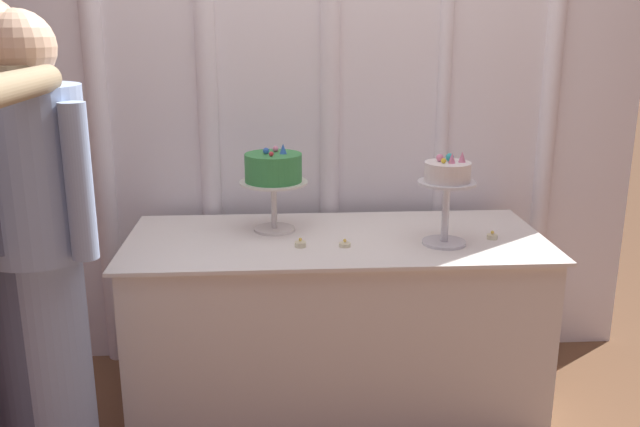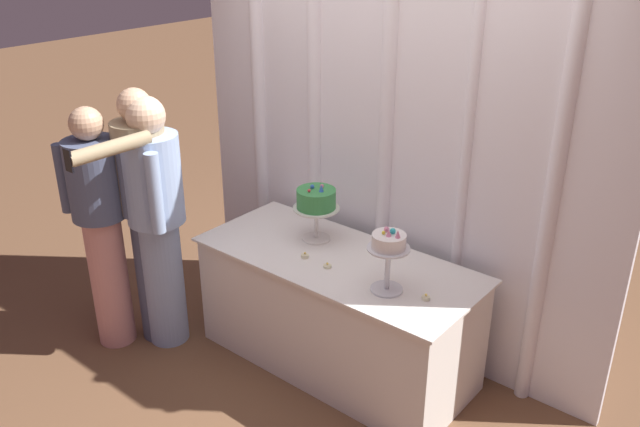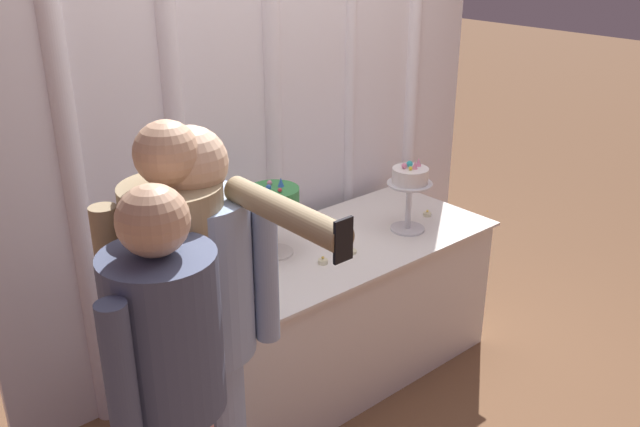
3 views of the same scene
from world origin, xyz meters
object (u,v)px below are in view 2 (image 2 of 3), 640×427
at_px(cake_table, 337,311).
at_px(tealight_far_left, 305,256).
at_px(tealight_near_right, 426,298).
at_px(guest_man_dark_suit, 157,215).
at_px(cake_display_nearright, 389,248).
at_px(guest_girl_blue_dress, 145,207).
at_px(tealight_near_left, 327,266).
at_px(guest_man_pink_jacket, 101,221).
at_px(cake_display_nearleft, 316,202).

height_order(cake_table, tealight_far_left, tealight_far_left).
relative_size(tealight_near_right, guest_man_dark_suit, 0.03).
height_order(tealight_far_left, tealight_near_right, tealight_far_left).
relative_size(cake_display_nearright, guest_girl_blue_dress, 0.22).
relative_size(tealight_near_left, guest_man_dark_suit, 0.03).
distance_m(guest_girl_blue_dress, guest_man_dark_suit, 0.09).
xyz_separation_m(cake_display_nearright, guest_girl_blue_dress, (-1.55, -0.41, -0.06)).
relative_size(tealight_near_right, guest_man_pink_jacket, 0.03).
height_order(cake_display_nearright, guest_man_dark_suit, guest_man_dark_suit).
relative_size(guest_girl_blue_dress, guest_man_dark_suit, 1.02).
bearing_deg(tealight_far_left, guest_man_pink_jacket, -151.49).
relative_size(tealight_far_left, guest_girl_blue_dress, 0.03).
relative_size(cake_table, tealight_near_left, 36.06).
height_order(cake_table, cake_display_nearleft, cake_display_nearleft).
bearing_deg(guest_man_pink_jacket, cake_display_nearright, 19.77).
bearing_deg(guest_man_dark_suit, guest_girl_blue_dress, -168.23).
bearing_deg(tealight_near_left, guest_girl_blue_dress, -160.82).
bearing_deg(guest_girl_blue_dress, cake_display_nearright, 14.69).
bearing_deg(cake_display_nearright, guest_man_pink_jacket, -160.23).
bearing_deg(tealight_near_right, tealight_near_left, -174.38).
bearing_deg(cake_display_nearright, cake_display_nearleft, 161.52).
relative_size(cake_display_nearright, guest_man_pink_jacket, 0.24).
bearing_deg(tealight_near_left, tealight_near_right, 5.62).
distance_m(cake_display_nearright, guest_girl_blue_dress, 1.61).
bearing_deg(tealight_far_left, guest_girl_blue_dress, -157.21).
distance_m(tealight_far_left, guest_girl_blue_dress, 1.06).
bearing_deg(tealight_near_right, guest_girl_blue_dress, -165.43).
xyz_separation_m(guest_man_dark_suit, guest_man_pink_jacket, (-0.26, -0.23, -0.03)).
bearing_deg(tealight_near_right, guest_man_pink_jacket, -160.89).
relative_size(cake_display_nearleft, guest_girl_blue_dress, 0.22).
distance_m(cake_table, guest_man_dark_suit, 1.27).
height_order(cake_display_nearright, tealight_near_left, cake_display_nearright).
distance_m(cake_display_nearleft, tealight_near_left, 0.45).
height_order(cake_display_nearleft, tealight_near_left, cake_display_nearleft).
bearing_deg(cake_display_nearleft, tealight_near_right, -11.13).
height_order(cake_display_nearright, tealight_near_right, cake_display_nearright).
distance_m(cake_display_nearleft, tealight_near_right, 0.96).
relative_size(cake_table, cake_display_nearright, 4.60).
distance_m(cake_display_nearright, tealight_near_left, 0.48).
distance_m(tealight_far_left, tealight_near_left, 0.18).
xyz_separation_m(cake_table, cake_display_nearleft, (-0.26, 0.11, 0.63)).
distance_m(tealight_near_right, guest_man_dark_suit, 1.75).
distance_m(cake_display_nearleft, tealight_far_left, 0.35).
bearing_deg(tealight_near_right, cake_table, 174.27).
height_order(tealight_near_right, guest_man_pink_jacket, guest_man_pink_jacket).
bearing_deg(guest_man_pink_jacket, guest_man_dark_suit, 41.68).
relative_size(tealight_near_left, guest_girl_blue_dress, 0.03).
bearing_deg(tealight_far_left, cake_display_nearleft, 114.14).
xyz_separation_m(cake_display_nearleft, tealight_far_left, (0.10, -0.23, -0.25)).
height_order(tealight_near_left, guest_man_pink_jacket, guest_man_pink_jacket).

